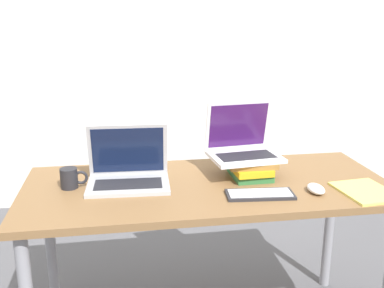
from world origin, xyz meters
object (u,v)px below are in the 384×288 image
Objects in this scene: mug at (70,178)px; laptop_left at (128,173)px; mouse at (316,189)px; notepad at (366,191)px; book_stack at (250,167)px; wireless_keyboard at (260,194)px; laptop_on_books at (243,146)px.

laptop_left is at bearing 1.87° from mug.
mouse is 0.40× the size of notepad.
book_stack is 0.23m from wireless_keyboard.
mug is at bearing -175.70° from laptop_on_books.
laptop_on_books is 3.09× the size of mouse.
book_stack is (0.54, 0.01, -0.01)m from laptop_left.
notepad is at bearing -4.55° from wireless_keyboard.
book_stack is at bearing 84.70° from wireless_keyboard.
laptop_left is 1.34× the size of notepad.
mouse is at bearing -0.69° from wireless_keyboard.
mug is at bearing 164.49° from wireless_keyboard.
laptop_on_books is 0.55m from notepad.
mug is at bearing 168.41° from notepad.
mug is (-0.24, -0.01, -0.01)m from laptop_left.
laptop_left is at bearing -174.57° from laptop_on_books.
laptop_left is 0.24m from mug.
book_stack is 0.81× the size of wireless_keyboard.
mug is at bearing 167.89° from mouse.
notepad is (0.44, -0.03, -0.00)m from wireless_keyboard.
mug reaches higher than notepad.
laptop_on_books is at bearing 131.44° from mouse.
laptop_on_books reaches higher than mouse.
book_stack is at bearing 133.47° from mouse.
laptop_on_books is at bearing 90.58° from wireless_keyboard.
notepad is (0.44, -0.30, -0.13)m from laptop_on_books.
laptop_left is 0.54m from book_stack.
book_stack is at bearing 0.59° from laptop_left.
book_stack is at bearing 0.99° from mug.
laptop_on_books reaches higher than notepad.
mouse is 1.01m from mug.
mouse is at bearing -16.38° from laptop_left.
laptop_on_books reaches higher than laptop_left.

